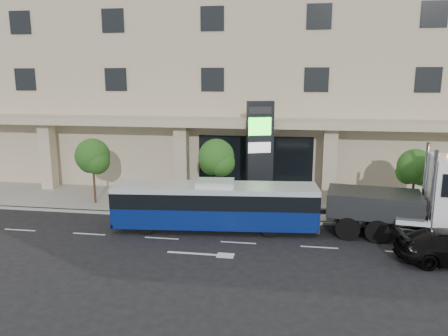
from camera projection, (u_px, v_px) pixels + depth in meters
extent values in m
plane|color=black|center=(242.00, 232.00, 23.42)|extent=(120.00, 120.00, 0.00)
cube|color=gray|center=(251.00, 205.00, 28.24)|extent=(120.00, 6.00, 0.15)
cube|color=gray|center=(246.00, 219.00, 25.34)|extent=(120.00, 0.30, 0.15)
cube|color=#BEB28E|center=(264.00, 55.00, 36.36)|extent=(60.00, 15.00, 20.00)
cube|color=#BEB28E|center=(254.00, 123.00, 28.93)|extent=(60.00, 2.80, 0.50)
cube|color=black|center=(255.00, 164.00, 30.69)|extent=(8.00, 0.12, 4.00)
cube|color=#BEB28E|center=(48.00, 155.00, 31.73)|extent=(0.90, 0.90, 4.90)
cube|color=#BEB28E|center=(182.00, 159.00, 30.22)|extent=(0.90, 0.90, 4.90)
cube|color=#BEB28E|center=(329.00, 163.00, 28.71)|extent=(0.90, 0.90, 4.90)
cylinder|color=#422B19|center=(94.00, 182.00, 28.10)|extent=(0.14, 0.14, 2.80)
sphere|color=#165019|center=(93.00, 156.00, 27.74)|extent=(2.20, 2.20, 2.20)
sphere|color=#165019|center=(97.00, 161.00, 27.56)|extent=(1.65, 1.65, 1.65)
sphere|color=#165019|center=(90.00, 161.00, 28.06)|extent=(1.54, 1.54, 1.54)
cylinder|color=#422B19|center=(216.00, 186.00, 26.87)|extent=(0.14, 0.14, 2.94)
sphere|color=#165019|center=(216.00, 157.00, 26.50)|extent=(2.20, 2.20, 2.20)
sphere|color=#165019|center=(221.00, 163.00, 26.33)|extent=(1.65, 1.65, 1.65)
sphere|color=#165019|center=(212.00, 163.00, 26.83)|extent=(1.54, 1.54, 1.54)
cylinder|color=#422B19|center=(413.00, 195.00, 25.16)|extent=(0.14, 0.14, 2.73)
sphere|color=#165019|center=(415.00, 166.00, 24.82)|extent=(2.00, 2.00, 2.00)
sphere|color=#165019|center=(422.00, 173.00, 24.63)|extent=(1.50, 1.50, 1.50)
sphere|color=#165019|center=(408.00, 172.00, 25.14)|extent=(1.40, 1.40, 1.40)
cylinder|color=black|center=(145.00, 226.00, 23.06)|extent=(0.93, 0.36, 0.91)
cylinder|color=black|center=(153.00, 215.00, 24.92)|extent=(0.93, 0.36, 0.91)
cylinder|color=black|center=(270.00, 229.00, 22.66)|extent=(0.93, 0.36, 0.91)
cylinder|color=black|center=(268.00, 217.00, 24.53)|extent=(0.93, 0.36, 0.91)
cube|color=navy|center=(215.00, 214.00, 23.69)|extent=(11.09, 3.28, 1.09)
cube|color=black|center=(215.00, 197.00, 23.49)|extent=(11.09, 3.32, 0.82)
cube|color=silver|center=(215.00, 188.00, 23.38)|extent=(11.09, 3.28, 0.27)
cube|color=silver|center=(215.00, 183.00, 23.32)|extent=(2.13, 1.64, 0.27)
cube|color=#2D3033|center=(118.00, 220.00, 24.11)|extent=(0.35, 2.28, 0.27)
cube|color=#2D3033|center=(315.00, 224.00, 23.45)|extent=(0.35, 2.28, 0.27)
cube|color=#2D3033|center=(421.00, 223.00, 22.30)|extent=(9.50, 2.34, 0.44)
cylinder|color=silver|center=(433.00, 189.00, 20.68)|extent=(0.22, 0.22, 3.77)
cylinder|color=silver|center=(425.00, 177.00, 22.97)|extent=(0.22, 0.22, 3.77)
cube|color=#2D3033|center=(373.00, 203.00, 22.79)|extent=(4.97, 3.25, 1.22)
cube|color=#2D3033|center=(321.00, 211.00, 23.66)|extent=(1.80, 0.54, 0.24)
cube|color=#2D3033|center=(308.00, 218.00, 23.94)|extent=(0.54, 2.02, 0.20)
cylinder|color=black|center=(377.00, 231.00, 21.86)|extent=(1.26, 0.51, 1.22)
cylinder|color=black|center=(375.00, 217.00, 24.05)|extent=(1.26, 0.51, 1.22)
cylinder|color=black|center=(348.00, 228.00, 22.26)|extent=(1.26, 0.51, 1.22)
cylinder|color=black|center=(348.00, 215.00, 24.45)|extent=(1.26, 0.51, 1.22)
cube|color=black|center=(260.00, 154.00, 27.49)|extent=(1.73, 1.05, 6.58)
cube|color=#27EB27|center=(260.00, 126.00, 26.83)|extent=(1.37, 0.52, 1.10)
cube|color=silver|center=(259.00, 148.00, 27.10)|extent=(1.37, 0.52, 0.66)
cube|color=#262628|center=(260.00, 110.00, 26.63)|extent=(1.37, 0.52, 0.44)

